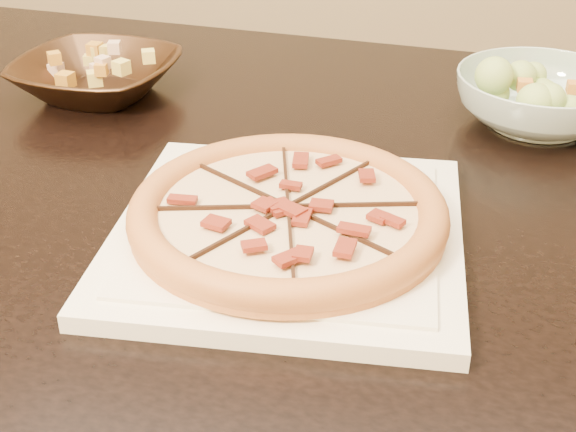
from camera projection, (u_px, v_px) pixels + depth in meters
name	position (u px, v px, depth m)	size (l,w,h in m)	color
dining_table	(235.00, 229.00, 0.99)	(1.53, 1.09, 0.75)	black
plate	(288.00, 233.00, 0.78)	(0.34, 0.34, 0.02)	#F6ECCE
pizza	(288.00, 212.00, 0.77)	(0.31, 0.31, 0.03)	#C88241
bronze_bowl	(97.00, 77.00, 1.10)	(0.21, 0.21, 0.05)	#3F2818
mixed_dish	(92.00, 48.00, 1.08)	(0.08, 0.11, 0.03)	#DBAD88
salad_bowl	(540.00, 100.00, 1.01)	(0.21, 0.21, 0.07)	#ACC3B4
salad	(546.00, 61.00, 0.98)	(0.09, 0.11, 0.04)	#A9BE61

